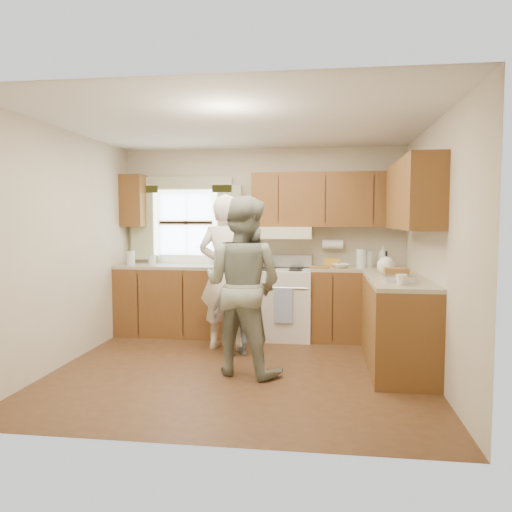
# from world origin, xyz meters

# --- Properties ---
(room) EXTENTS (3.80, 3.80, 3.80)m
(room) POSITION_xyz_m (0.00, 0.00, 1.25)
(room) COLOR #462915
(room) RESTS_ON ground
(kitchen_fixtures) EXTENTS (3.80, 2.25, 2.15)m
(kitchen_fixtures) POSITION_xyz_m (0.61, 1.08, 0.84)
(kitchen_fixtures) COLOR #40230D
(kitchen_fixtures) RESTS_ON ground
(stove) EXTENTS (0.76, 0.67, 1.07)m
(stove) POSITION_xyz_m (0.30, 1.44, 0.47)
(stove) COLOR silver
(stove) RESTS_ON ground
(woman_left) EXTENTS (0.72, 0.51, 1.84)m
(woman_left) POSITION_xyz_m (-0.31, 0.79, 0.92)
(woman_left) COLOR white
(woman_left) RESTS_ON ground
(woman_right) EXTENTS (1.04, 0.92, 1.78)m
(woman_right) POSITION_xyz_m (0.03, -0.09, 0.89)
(woman_right) COLOR #223C25
(woman_right) RESTS_ON ground
(child) EXTENTS (0.61, 0.45, 0.96)m
(child) POSITION_xyz_m (-0.12, 0.54, 0.48)
(child) COLOR gray
(child) RESTS_ON ground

